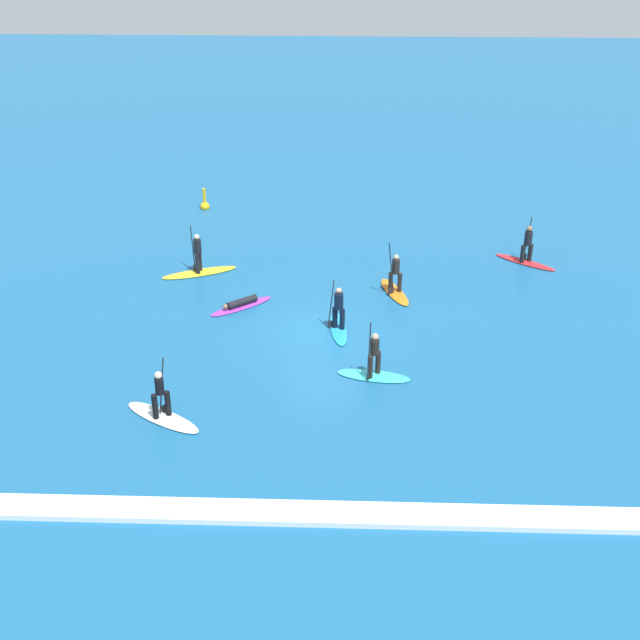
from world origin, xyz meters
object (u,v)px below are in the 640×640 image
surfer_on_orange_board (395,284)px  surfer_on_purple_board (241,304)px  surfer_on_yellow_board (199,264)px  surfer_on_teal_board (374,366)px  surfer_on_red_board (526,252)px  marker_buoy (205,205)px  surfer_on_blue_board (338,318)px  surfer_on_white_board (162,409)px

surfer_on_orange_board → surfer_on_purple_board: (-6.20, -1.44, -0.31)m
surfer_on_orange_board → surfer_on_yellow_board: 8.53m
surfer_on_teal_board → surfer_on_red_board: size_ratio=1.00×
marker_buoy → surfer_on_yellow_board: bearing=-83.1°
surfer_on_yellow_board → surfer_on_teal_board: bearing=110.1°
surfer_on_teal_board → marker_buoy: (-8.29, 15.67, -0.24)m
surfer_on_teal_board → marker_buoy: 17.73m
surfer_on_orange_board → marker_buoy: (-9.30, 9.23, -0.24)m
surfer_on_blue_board → surfer_on_white_board: surfer_on_blue_board is taller
surfer_on_teal_board → surfer_on_red_board: (6.95, 9.60, 0.07)m
surfer_on_blue_board → surfer_on_purple_board: surfer_on_blue_board is taller
surfer_on_orange_board → surfer_on_red_board: bearing=98.7°
surfer_on_orange_board → surfer_on_purple_board: 6.38m
surfer_on_yellow_board → surfer_on_purple_board: 3.76m
surfer_on_teal_board → surfer_on_blue_board: surfer_on_teal_board is taller
surfer_on_yellow_board → marker_buoy: 7.68m
marker_buoy → surfer_on_blue_board: bearing=-60.5°
surfer_on_orange_board → surfer_on_white_board: surfer_on_orange_board is taller
surfer_on_teal_board → surfer_on_red_board: surfer_on_teal_board is taller
surfer_on_white_board → marker_buoy: size_ratio=2.43×
surfer_on_red_board → surfer_on_orange_board: bearing=64.0°
surfer_on_orange_board → surfer_on_white_board: size_ratio=0.91×
surfer_on_white_board → surfer_on_purple_board: bearing=-70.3°
surfer_on_white_board → marker_buoy: 18.44m
surfer_on_purple_board → marker_buoy: size_ratio=2.14×
surfer_on_blue_board → surfer_on_red_board: (8.22, 6.31, -0.00)m
surfer_on_blue_board → surfer_on_yellow_board: surfer_on_yellow_board is taller
surfer_on_orange_board → surfer_on_blue_board: size_ratio=1.00×
surfer_on_blue_board → surfer_on_red_board: surfer_on_blue_board is taller
surfer_on_orange_board → surfer_on_purple_board: surfer_on_orange_board is taller
surfer_on_orange_board → surfer_on_yellow_board: bearing=-120.2°
surfer_on_blue_board → surfer_on_purple_board: 4.29m
surfer_on_teal_board → surfer_on_white_board: (-6.83, -2.71, -0.07)m
surfer_on_orange_board → surfer_on_white_board: bearing=-59.9°
surfer_on_orange_board → surfer_on_blue_board: bearing=-55.3°
surfer_on_orange_board → surfer_on_teal_board: bearing=-28.2°
surfer_on_blue_board → surfer_on_white_board: (-5.55, -6.00, -0.15)m
surfer_on_purple_board → marker_buoy: bearing=-111.8°
surfer_on_orange_board → surfer_on_white_board: (-7.83, -9.15, -0.07)m
surfer_on_white_board → marker_buoy: (-1.46, 18.38, -0.16)m
surfer_on_purple_board → surfer_on_white_board: bearing=40.0°
surfer_on_white_board → surfer_on_yellow_board: bearing=-55.5°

